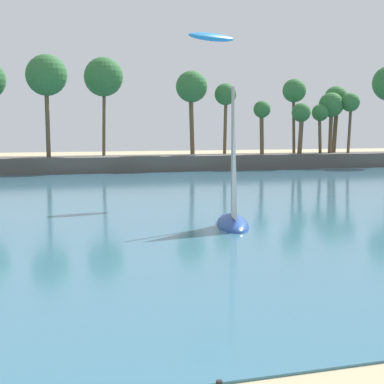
{
  "coord_description": "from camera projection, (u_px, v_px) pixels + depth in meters",
  "views": [
    {
      "loc": [
        -5.99,
        -2.97,
        5.03
      ],
      "look_at": [
        -0.94,
        12.6,
        3.34
      ],
      "focal_mm": 58.09,
      "sensor_mm": 36.0,
      "label": 1
    }
  ],
  "objects": [
    {
      "name": "palm_headland",
      "position": [
        93.0,
        137.0,
        70.68
      ],
      "size": [
        112.78,
        7.43,
        13.19
      ],
      "color": "#514C47",
      "rests_on": "ground"
    },
    {
      "name": "kite_aloft_high_over_bay",
      "position": [
        212.0,
        37.0,
        42.22
      ],
      "size": [
        3.88,
        2.21,
        0.9
      ],
      "primitive_type": "ellipsoid",
      "rotation": [
        -0.34,
        0.0,
        3.39
      ],
      "color": "#237FD1"
    },
    {
      "name": "sea",
      "position": [
        57.0,
        180.0,
        60.06
      ],
      "size": [
        220.0,
        100.02,
        0.06
      ],
      "primitive_type": "cube",
      "color": "#386B84",
      "rests_on": "ground"
    },
    {
      "name": "sailboat_near_shore",
      "position": [
        233.0,
        212.0,
        31.65
      ],
      "size": [
        2.97,
        5.47,
        7.59
      ],
      "color": "#234793",
      "rests_on": "sea"
    }
  ]
}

